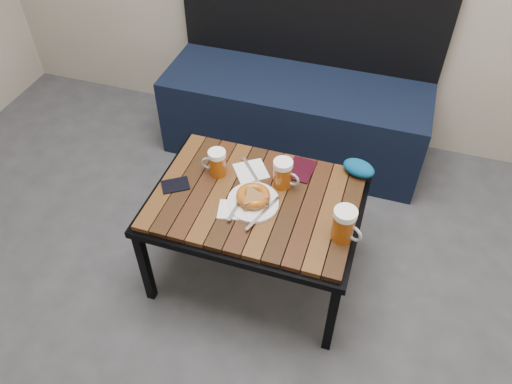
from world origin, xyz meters
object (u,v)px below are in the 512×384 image
(passport_navy, at_px, (175,185))
(knit_pouch, at_px, (359,168))
(bench, at_px, (296,108))
(plate_bagel, at_px, (253,198))
(plate_pie, at_px, (254,202))
(passport_burgundy, at_px, (301,170))
(beer_mug_right, at_px, (344,224))
(beer_mug_centre, at_px, (283,174))
(beer_mug_left, at_px, (217,163))
(cafe_table, at_px, (256,205))

(passport_navy, bearing_deg, knit_pouch, 79.99)
(bench, bearing_deg, plate_bagel, -86.35)
(plate_pie, distance_m, passport_burgundy, 0.28)
(beer_mug_right, xyz_separation_m, plate_bagel, (-0.36, 0.07, -0.05))
(bench, bearing_deg, beer_mug_centre, -79.89)
(bench, height_order, plate_pie, bench)
(passport_navy, distance_m, knit_pouch, 0.75)
(beer_mug_left, bearing_deg, passport_burgundy, -163.84)
(plate_bagel, xyz_separation_m, passport_burgundy, (0.13, 0.24, -0.02))
(plate_bagel, distance_m, passport_navy, 0.33)
(plate_bagel, bearing_deg, beer_mug_centre, 56.96)
(beer_mug_right, xyz_separation_m, passport_navy, (-0.69, 0.06, -0.07))
(beer_mug_centre, bearing_deg, plate_pie, -105.66)
(bench, xyz_separation_m, cafe_table, (0.06, -0.90, 0.16))
(beer_mug_left, xyz_separation_m, beer_mug_centre, (0.28, 0.02, 0.00))
(cafe_table, relative_size, passport_burgundy, 5.87)
(knit_pouch, bearing_deg, passport_burgundy, -166.73)
(cafe_table, relative_size, beer_mug_centre, 6.75)
(cafe_table, relative_size, beer_mug_left, 7.21)
(plate_pie, bearing_deg, bench, 94.05)
(bench, height_order, passport_navy, bench)
(beer_mug_left, distance_m, beer_mug_centre, 0.28)
(passport_burgundy, bearing_deg, beer_mug_left, -154.69)
(beer_mug_left, bearing_deg, beer_mug_right, 157.38)
(passport_navy, bearing_deg, beer_mug_right, 51.72)
(bench, xyz_separation_m, plate_bagel, (0.06, -0.93, 0.22))
(beer_mug_centre, bearing_deg, beer_mug_left, -164.65)
(knit_pouch, bearing_deg, beer_mug_centre, -149.85)
(beer_mug_right, height_order, plate_bagel, beer_mug_right)
(knit_pouch, bearing_deg, beer_mug_right, -89.60)
(plate_pie, bearing_deg, beer_mug_right, -8.21)
(beer_mug_left, relative_size, knit_pouch, 0.86)
(plate_bagel, bearing_deg, beer_mug_right, -10.48)
(bench, bearing_deg, knit_pouch, -56.75)
(bench, relative_size, beer_mug_left, 12.02)
(cafe_table, relative_size, beer_mug_right, 6.14)
(passport_burgundy, bearing_deg, beer_mug_centre, -109.69)
(passport_burgundy, bearing_deg, plate_pie, -111.77)
(plate_bagel, bearing_deg, bench, 93.65)
(beer_mug_right, bearing_deg, beer_mug_centre, 171.90)
(plate_pie, bearing_deg, beer_mug_left, 147.07)
(beer_mug_left, bearing_deg, knit_pouch, -166.89)
(beer_mug_left, xyz_separation_m, passport_burgundy, (0.32, 0.12, -0.06))
(beer_mug_centre, bearing_deg, passport_navy, -149.50)
(beer_mug_centre, distance_m, beer_mug_right, 0.34)
(beer_mug_left, distance_m, passport_burgundy, 0.35)
(beer_mug_left, height_order, passport_navy, beer_mug_left)
(cafe_table, distance_m, knit_pouch, 0.45)
(passport_burgundy, relative_size, knit_pouch, 1.05)
(beer_mug_left, relative_size, plate_pie, 0.60)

